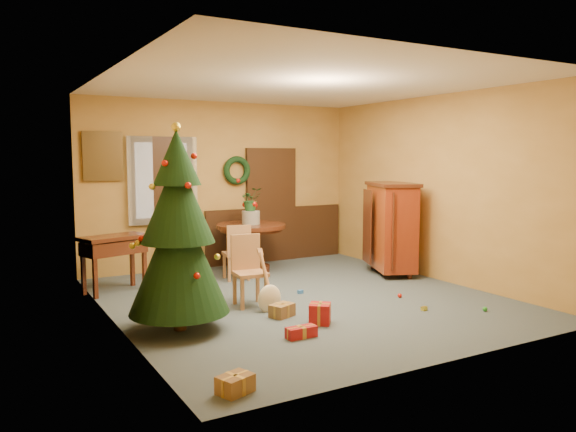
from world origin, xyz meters
TOP-DOWN VIEW (x-y plane):
  - room_envelope at (0.21, 2.70)m, footprint 5.50×5.50m
  - dining_table at (0.19, 2.00)m, footprint 1.18×1.18m
  - urn at (0.19, 2.00)m, footprint 0.30×0.30m
  - centerpiece_plant at (0.19, 2.00)m, footprint 0.35×0.30m
  - chair_near at (-0.78, 0.07)m, footprint 0.44×0.44m
  - chair_far at (-0.29, 1.48)m, footprint 0.44×0.44m
  - guitar at (-0.68, -0.35)m, footprint 0.42×0.55m
  - plant_stand at (-0.86, 2.05)m, footprint 0.32×0.32m
  - stand_plant at (-0.86, 2.05)m, footprint 0.25×0.23m
  - christmas_tree at (-1.92, -0.54)m, footprint 1.12×1.12m
  - writing_desk at (-2.15, 1.65)m, footprint 1.02×0.72m
  - sideboard at (2.15, 0.70)m, footprint 1.03×1.33m
  - gift_a at (-2.07, -2.40)m, footprint 0.33×0.29m
  - gift_b at (-0.42, -1.11)m, footprint 0.33×0.33m
  - gift_c at (-0.66, -0.64)m, footprint 0.34×0.30m
  - gift_d at (-0.87, -1.44)m, footprint 0.34×0.14m
  - toy_a at (0.12, 0.24)m, footprint 0.09×0.06m
  - toy_b at (1.67, -1.70)m, footprint 0.06×0.06m
  - toy_c at (-0.39, -1.16)m, footprint 0.07×0.09m
  - toy_d at (1.20, -0.64)m, footprint 0.06×0.06m
  - toy_e at (1.04, -1.29)m, footprint 0.09×0.06m

SIDE VIEW (x-z plane):
  - toy_a at x=0.12m, z-range 0.00..0.05m
  - toy_c at x=-0.39m, z-range 0.00..0.05m
  - toy_e at x=1.04m, z-range 0.00..0.05m
  - toy_b at x=1.67m, z-range 0.00..0.06m
  - toy_d at x=1.20m, z-range 0.00..0.06m
  - gift_d at x=-0.87m, z-range 0.00..0.12m
  - gift_a at x=-2.07m, z-range 0.00..0.15m
  - gift_c at x=-0.66m, z-range 0.00..0.16m
  - gift_b at x=-0.42m, z-range 0.00..0.24m
  - guitar at x=-0.68m, z-range 0.01..0.76m
  - chair_far at x=-0.29m, z-range 0.03..0.92m
  - chair_near at x=-0.78m, z-range 0.03..0.96m
  - plant_stand at x=-0.86m, z-range 0.10..0.92m
  - dining_table at x=0.19m, z-range 0.16..0.97m
  - writing_desk at x=-2.15m, z-range 0.21..1.03m
  - sideboard at x=2.15m, z-range 0.05..1.57m
  - urn at x=0.19m, z-range 0.81..1.03m
  - stand_plant at x=-0.86m, z-range 0.82..1.19m
  - christmas_tree at x=-1.92m, z-range -0.06..2.25m
  - room_envelope at x=0.21m, z-range -1.63..3.87m
  - centerpiece_plant at x=0.19m, z-range 1.03..1.42m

